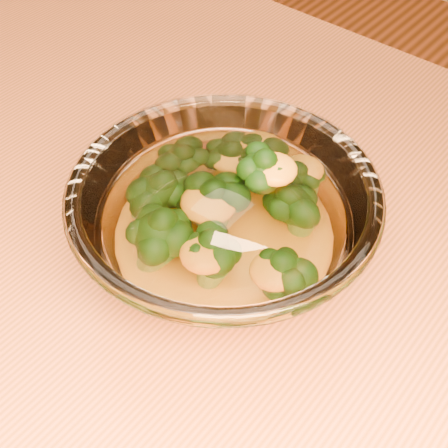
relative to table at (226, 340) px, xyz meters
The scene contains 4 objects.
table is the anchor object (origin of this frame).
glass_bowl 0.15m from the table, 155.27° to the left, with size 0.23×0.23×0.10m.
cheese_sauce 0.13m from the table, 155.27° to the left, with size 0.12×0.12×0.03m, color orange.
broccoli_heap 0.17m from the table, 127.43° to the left, with size 0.16×0.16×0.08m.
Camera 1 is at (0.20, -0.25, 1.16)m, focal length 50.00 mm.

